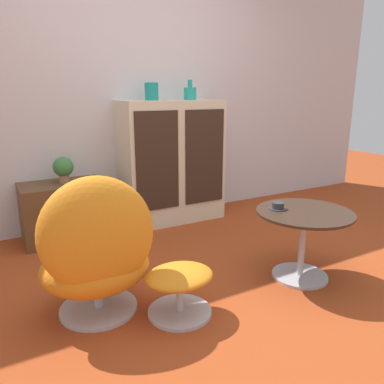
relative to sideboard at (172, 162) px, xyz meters
name	(u,v)px	position (x,y,z in m)	size (l,w,h in m)	color
ground_plane	(229,285)	(-0.29, -1.43, -0.60)	(12.00, 12.00, 0.00)	#9E3D19
wall_back	(133,89)	(-0.29, 0.25, 0.70)	(6.40, 0.06, 2.60)	silver
sideboard	(172,162)	(0.00, 0.00, 0.00)	(1.01, 0.44, 1.20)	beige
tv_console	(65,211)	(-1.07, 0.00, -0.35)	(0.71, 0.45, 0.51)	brown
egg_chair	(97,252)	(-1.14, -1.35, -0.20)	(0.66, 0.61, 0.87)	#B7B7BC
ottoman	(179,283)	(-0.73, -1.56, -0.40)	(0.41, 0.38, 0.29)	#B7B7BC
coffee_table	(303,232)	(0.22, -1.58, -0.26)	(0.65, 0.65, 0.49)	#B7B7BC
vase_leftmost	(152,92)	(-0.20, 0.00, 0.68)	(0.13, 0.13, 0.16)	teal
vase_inner_left	(190,93)	(0.21, 0.00, 0.66)	(0.12, 0.12, 0.19)	teal
potted_plant	(63,168)	(-1.04, 0.00, 0.04)	(0.17, 0.17, 0.23)	#996B4C
teacup	(278,206)	(0.10, -1.45, -0.09)	(0.13, 0.13, 0.05)	#2D2D33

